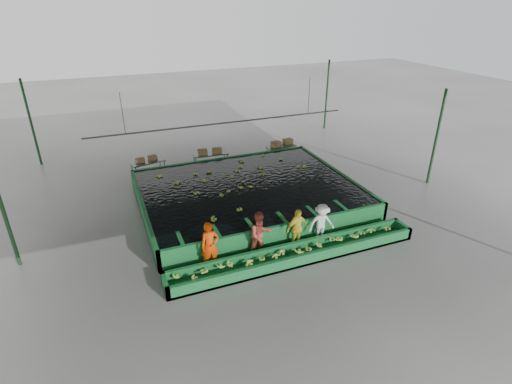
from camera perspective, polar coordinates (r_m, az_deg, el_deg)
name	(u,v)px	position (r m, az deg, el deg)	size (l,w,h in m)	color
ground	(260,216)	(18.17, 0.59, -3.48)	(80.00, 80.00, 0.00)	slate
shed_roof	(261,107)	(16.29, 0.67, 12.00)	(20.00, 22.00, 0.04)	gray
shed_posts	(260,165)	(17.07, 0.63, 3.84)	(20.00, 22.00, 5.00)	#193E1F
flotation_tank	(248,194)	(19.19, -1.12, -0.25)	(10.00, 8.00, 0.90)	#16642C
tank_water	(248,186)	(19.01, -1.13, 0.83)	(9.70, 7.70, 0.00)	black
sorting_trough	(297,254)	(15.28, 5.82, -8.84)	(10.00, 1.00, 0.50)	#16642C
cableway_rail	(224,123)	(21.35, -4.58, 9.80)	(0.08, 0.08, 14.00)	#59605B
rail_hanger_left	(123,114)	(20.23, -18.53, 10.56)	(0.04, 0.04, 2.00)	#59605B
rail_hanger_right	(309,96)	(23.04, 7.58, 13.44)	(0.04, 0.04, 2.00)	#59605B
worker_a	(210,246)	(14.58, -6.58, -7.63)	(0.67, 0.44, 1.83)	#F04105
worker_b	(260,235)	(15.09, 0.60, -6.10)	(0.90, 0.70, 1.86)	#A14231
worker_c	(297,229)	(15.71, 5.86, -5.21)	(0.99, 0.41, 1.68)	yellow
worker_d	(321,223)	(16.20, 9.33, -4.43)	(1.08, 0.62, 1.67)	silver
packing_table_left	(149,168)	(22.95, -15.10, 3.28)	(1.81, 0.73, 0.83)	#59605B
packing_table_mid	(211,161)	(23.27, -6.49, 4.48)	(2.02, 0.81, 0.92)	#59605B
packing_table_right	(281,152)	(24.60, 3.59, 5.71)	(1.81, 0.72, 0.82)	#59605B
box_stack_left	(147,161)	(22.86, -15.36, 4.28)	(1.16, 0.32, 0.25)	olive
box_stack_mid	(210,154)	(23.02, -6.60, 5.46)	(1.35, 0.37, 0.29)	olive
box_stack_right	(282,145)	(24.56, 3.73, 6.69)	(1.45, 0.40, 0.31)	olive
floating_bananas	(242,180)	(19.69, -1.96, 1.75)	(8.59, 5.85, 0.12)	#9EC344
trough_bananas	(297,251)	(15.20, 5.85, -8.37)	(8.77, 0.58, 0.12)	#9EC344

